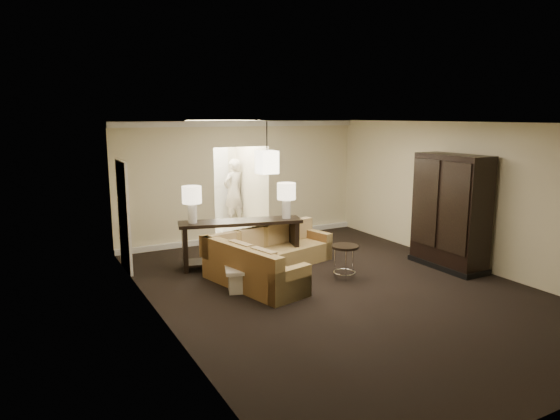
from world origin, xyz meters
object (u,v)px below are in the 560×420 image
coffee_table (253,274)px  sectional_sofa (268,258)px  person (234,188)px  drink_table (345,255)px  armoire (450,214)px  console_table (241,239)px

coffee_table → sectional_sofa: bearing=38.6°
sectional_sofa → person: person is taller
drink_table → sectional_sofa: bearing=143.1°
sectional_sofa → coffee_table: bearing=-154.9°
coffee_table → person: bearing=70.7°
armoire → drink_table: bearing=169.8°
sectional_sofa → drink_table: 1.41m
armoire → console_table: bearing=150.8°
sectional_sofa → armoire: size_ratio=1.26×
console_table → drink_table: size_ratio=3.96×
coffee_table → console_table: size_ratio=0.51×
console_table → person: person is taller
coffee_table → console_table: console_table is taller
sectional_sofa → armoire: (3.30, -1.24, 0.74)m
coffee_table → console_table: 1.22m
console_table → person: 3.88m
coffee_table → drink_table: 1.70m
sectional_sofa → armoire: armoire is taller
sectional_sofa → console_table: bearing=93.7°
console_table → armoire: armoire is taller
coffee_table → person: 5.08m
person → drink_table: bearing=68.6°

